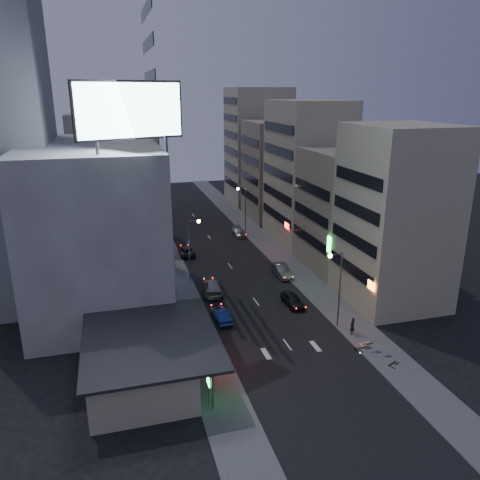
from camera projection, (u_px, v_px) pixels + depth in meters
name	position (u px, v px, depth m)	size (l,w,h in m)	color
ground	(304.00, 367.00, 41.33)	(180.00, 180.00, 0.00)	black
sidewalk_left	(169.00, 261.00, 66.77)	(4.00, 120.00, 0.12)	#4C4C4F
sidewalk_right	(275.00, 251.00, 70.88)	(4.00, 120.00, 0.12)	#4C4C4F
food_court	(141.00, 359.00, 38.99)	(11.00, 13.00, 3.88)	tan
white_building	(97.00, 224.00, 52.57)	(14.00, 24.00, 18.00)	#B6B6B1
grey_tower	(4.00, 152.00, 50.57)	(10.00, 14.00, 34.00)	gray
shophouse_near	(395.00, 217.00, 51.77)	(10.00, 11.00, 20.00)	tan
shophouse_mid	(348.00, 210.00, 63.05)	(11.00, 12.00, 16.00)	gray
shophouse_far	(307.00, 172.00, 73.93)	(10.00, 14.00, 22.00)	tan
far_left_a	(108.00, 177.00, 75.58)	(11.00, 10.00, 20.00)	#B6B6B1
far_left_b	(105.00, 179.00, 88.13)	(12.00, 10.00, 15.00)	gray
far_right_a	(277.00, 170.00, 88.43)	(11.00, 12.00, 18.00)	gray
far_right_b	(258.00, 146.00, 100.48)	(12.00, 12.00, 24.00)	tan
billboard	(130.00, 111.00, 40.54)	(9.52, 3.75, 6.20)	#595B60
street_lamp_right_near	(337.00, 279.00, 46.72)	(1.60, 0.44, 8.02)	#595B60
street_lamp_left	(192.00, 241.00, 58.36)	(1.60, 0.44, 8.02)	#595B60
street_lamp_right_far	(243.00, 204.00, 77.90)	(1.60, 0.44, 8.02)	#595B60
parked_car_right_near	(293.00, 300.00, 53.00)	(1.65, 4.09, 1.39)	black
parked_car_right_mid	(281.00, 270.00, 61.53)	(1.62, 4.65, 1.53)	gray
parked_car_left	(187.00, 251.00, 69.41)	(2.11, 4.58, 1.27)	#2A2A30
parked_car_right_far	(239.00, 232.00, 78.64)	(1.85, 4.55, 1.32)	#95989D
road_car_blue	(221.00, 315.00, 49.41)	(1.41, 4.03, 1.33)	navy
road_car_silver	(213.00, 287.00, 56.26)	(2.20, 5.40, 1.57)	gray
person	(352.00, 326.00, 46.46)	(0.65, 0.42, 1.77)	black
scooter_black_a	(395.00, 356.00, 41.94)	(1.75, 0.58, 1.07)	black
scooter_silver_a	(390.00, 349.00, 43.02)	(1.73, 0.58, 1.05)	#B7BABF
scooter_blue	(379.00, 346.00, 43.65)	(1.61, 0.54, 0.99)	navy
scooter_black_b	(369.00, 340.00, 44.42)	(1.98, 0.66, 1.21)	black
scooter_silver_b	(371.00, 336.00, 45.18)	(1.87, 0.62, 1.15)	#ADB1B5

